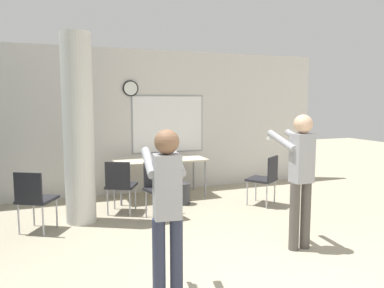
{
  "coord_description": "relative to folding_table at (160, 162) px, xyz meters",
  "views": [
    {
      "loc": [
        -1.61,
        -2.18,
        1.83
      ],
      "look_at": [
        0.2,
        2.57,
        1.23
      ],
      "focal_mm": 35.0,
      "sensor_mm": 36.0,
      "label": 1
    }
  ],
  "objects": [
    {
      "name": "wall_back",
      "position": [
        -0.29,
        0.56,
        0.72
      ],
      "size": [
        8.0,
        0.15,
        2.8
      ],
      "color": "silver",
      "rests_on": "ground_plane"
    },
    {
      "name": "person_playing_side",
      "position": [
        0.91,
        -2.97,
        0.29
      ],
      "size": [
        0.36,
        0.65,
        1.66
      ],
      "color": "#514C47",
      "rests_on": "ground_plane"
    },
    {
      "name": "person_playing_front",
      "position": [
        -0.97,
        -3.6,
        0.25
      ],
      "size": [
        0.4,
        0.64,
        1.58
      ],
      "color": "#2D3347",
      "rests_on": "ground_plane"
    },
    {
      "name": "chair_table_front",
      "position": [
        -0.35,
        -1.16,
        -0.17
      ],
      "size": [
        0.52,
        0.52,
        0.87
      ],
      "color": "#232328",
      "rests_on": "ground_plane"
    },
    {
      "name": "bottle_on_table",
      "position": [
        0.31,
        0.17,
        0.15
      ],
      "size": [
        0.07,
        0.07,
        0.28
      ],
      "color": "silver",
      "rests_on": "folding_table"
    },
    {
      "name": "chair_table_left",
      "position": [
        -0.89,
        -0.78,
        -0.17
      ],
      "size": [
        0.59,
        0.59,
        0.87
      ],
      "color": "#232328",
      "rests_on": "ground_plane"
    },
    {
      "name": "chair_near_pillar",
      "position": [
        -2.14,
        -1.22,
        -0.17
      ],
      "size": [
        0.6,
        0.6,
        0.87
      ],
      "color": "#232328",
      "rests_on": "ground_plane"
    },
    {
      "name": "waste_bin",
      "position": [
        0.24,
        -0.59,
        -0.5
      ],
      "size": [
        0.26,
        0.26,
        0.37
      ],
      "color": "#38383D",
      "rests_on": "ground_plane"
    },
    {
      "name": "chair_mid_room",
      "position": [
        1.55,
        -1.18,
        -0.17
      ],
      "size": [
        0.61,
        0.61,
        0.87
      ],
      "color": "#232328",
      "rests_on": "ground_plane"
    },
    {
      "name": "folding_table",
      "position": [
        0.0,
        0.0,
        0.0
      ],
      "size": [
        1.71,
        0.74,
        0.73
      ],
      "color": "beige",
      "rests_on": "ground_plane"
    },
    {
      "name": "support_pillar",
      "position": [
        -1.51,
        -0.96,
        0.72
      ],
      "size": [
        0.44,
        0.44,
        2.8
      ],
      "color": "silver",
      "rests_on": "ground_plane"
    }
  ]
}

